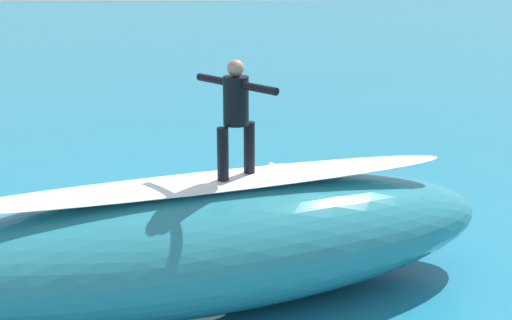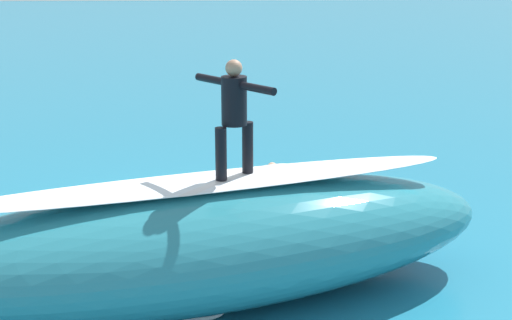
% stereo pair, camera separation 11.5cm
% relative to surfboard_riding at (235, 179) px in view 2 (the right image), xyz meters
% --- Properties ---
extents(ground_plane, '(120.00, 120.00, 0.00)m').
position_rel_surfboard_riding_xyz_m(ground_plane, '(1.12, -2.76, -1.71)').
color(ground_plane, teal).
extents(wave_crest, '(8.79, 4.92, 1.67)m').
position_rel_surfboard_riding_xyz_m(wave_crest, '(0.39, 0.12, -0.88)').
color(wave_crest, teal).
rests_on(wave_crest, ground_plane).
extents(wave_foam_lip, '(7.09, 2.94, 0.08)m').
position_rel_surfboard_riding_xyz_m(wave_foam_lip, '(0.39, 0.12, -0.00)').
color(wave_foam_lip, white).
rests_on(wave_foam_lip, wave_crest).
extents(surfboard_riding, '(1.87, 1.69, 0.08)m').
position_rel_surfboard_riding_xyz_m(surfboard_riding, '(0.00, 0.00, 0.00)').
color(surfboard_riding, silver).
rests_on(surfboard_riding, wave_crest).
extents(surfer_riding, '(1.04, 1.20, 1.57)m').
position_rel_surfboard_riding_xyz_m(surfer_riding, '(-0.00, 0.00, 0.96)').
color(surfer_riding, black).
rests_on(surfer_riding, surfboard_riding).
extents(surfboard_paddling, '(0.82, 2.26, 0.09)m').
position_rel_surfboard_riding_xyz_m(surfboard_paddling, '(-0.79, -4.56, -1.67)').
color(surfboard_paddling, silver).
rests_on(surfboard_paddling, ground_plane).
extents(surfer_paddling, '(0.55, 1.83, 0.33)m').
position_rel_surfboard_riding_xyz_m(surfer_paddling, '(-0.77, -4.43, -1.48)').
color(surfer_paddling, black).
rests_on(surfer_paddling, surfboard_paddling).
extents(foam_patch_near, '(1.21, 1.12, 0.08)m').
position_rel_surfboard_riding_xyz_m(foam_patch_near, '(-0.12, -5.30, -1.67)').
color(foam_patch_near, white).
rests_on(foam_patch_near, ground_plane).
extents(foam_patch_mid, '(1.00, 0.78, 0.16)m').
position_rel_surfboard_riding_xyz_m(foam_patch_mid, '(0.59, 0.56, -1.63)').
color(foam_patch_mid, white).
rests_on(foam_patch_mid, ground_plane).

